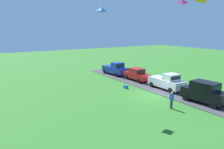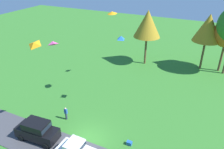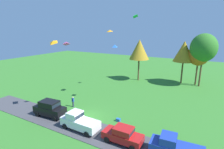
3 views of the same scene
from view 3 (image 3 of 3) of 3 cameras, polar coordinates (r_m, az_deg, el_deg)
ground_plane at (r=25.81m, az=-8.06°, el=-13.57°), size 120.00×120.00×0.00m
pavement_strip at (r=24.01m, az=-12.04°, el=-15.97°), size 36.00×4.40×0.06m
car_suv_near_entrance at (r=26.71m, az=-19.68°, el=-10.23°), size 4.73×2.33×2.28m
car_pickup_by_flagpole at (r=22.70m, az=-10.76°, el=-14.67°), size 5.03×2.12×2.14m
car_sedan_mid_row at (r=20.03m, az=3.58°, el=-18.95°), size 4.41×1.96×1.84m
car_pickup_far_end at (r=19.13m, az=19.72°, el=-21.42°), size 5.12×2.31×2.14m
person_beside_suv at (r=28.97m, az=-12.60°, el=-8.64°), size 0.36×0.24×1.71m
tree_far_left at (r=42.27m, az=8.91°, el=8.06°), size 4.68×4.68×9.87m
tree_far_right at (r=42.28m, az=22.45°, el=6.96°), size 4.59×4.59×9.69m
tree_lone_near at (r=42.40m, az=26.46°, el=5.78°), size 4.37×4.37×9.22m
tree_right_of_center at (r=41.47m, az=27.72°, el=7.70°), size 5.38×5.38×11.36m
cooler_box at (r=24.45m, az=2.05°, el=-14.58°), size 0.56×0.40×0.40m
kite_diamond_over_trees at (r=25.30m, az=-18.68°, el=10.05°), size 1.07×1.05×0.68m
kite_diamond_high_left at (r=35.02m, az=7.46°, el=18.46°), size 1.25×1.21×0.79m
kite_diamond_topmost at (r=28.14m, az=0.96°, el=9.28°), size 1.01×1.02×0.45m
kite_delta_mid_center at (r=30.26m, az=-0.75°, el=14.06°), size 1.58×1.59×0.40m
kite_diamond_trailing_tail at (r=25.73m, az=-14.76°, el=9.89°), size 1.11×1.11×0.63m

